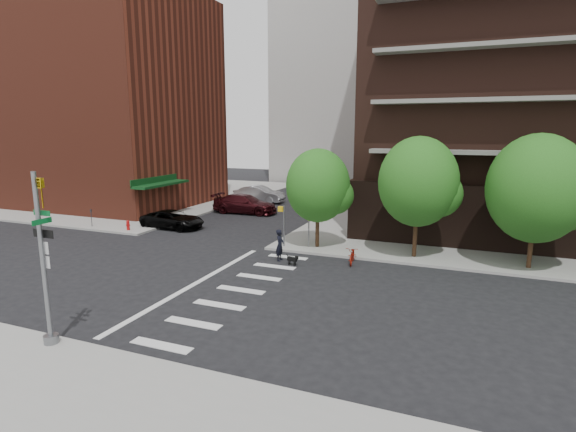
{
  "coord_description": "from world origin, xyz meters",
  "views": [
    {
      "loc": [
        12.59,
        -17.93,
        7.49
      ],
      "look_at": [
        3.0,
        6.0,
        2.5
      ],
      "focal_mm": 28.0,
      "sensor_mm": 36.0,
      "label": 1
    }
  ],
  "objects_px": {
    "traffic_signal": "(45,273)",
    "parked_car_maroon": "(245,204)",
    "parked_car_black": "(173,219)",
    "dog_walker": "(280,245)",
    "fire_hydrant": "(128,225)",
    "parked_car_silver": "(259,194)",
    "scooter": "(353,255)"
  },
  "relations": [
    {
      "from": "parked_car_black",
      "to": "dog_walker",
      "type": "bearing_deg",
      "value": -112.68
    },
    {
      "from": "fire_hydrant",
      "to": "parked_car_black",
      "type": "xyz_separation_m",
      "value": [
        2.3,
        2.29,
        0.14
      ]
    },
    {
      "from": "fire_hydrant",
      "to": "traffic_signal",
      "type": "bearing_deg",
      "value": -56.74
    },
    {
      "from": "dog_walker",
      "to": "parked_car_black",
      "type": "bearing_deg",
      "value": 62.45
    },
    {
      "from": "parked_car_black",
      "to": "fire_hydrant",
      "type": "bearing_deg",
      "value": 136.2
    },
    {
      "from": "traffic_signal",
      "to": "parked_car_black",
      "type": "xyz_separation_m",
      "value": [
        -7.73,
        17.59,
        -2.01
      ]
    },
    {
      "from": "traffic_signal",
      "to": "dog_walker",
      "type": "xyz_separation_m",
      "value": [
        3.29,
        12.69,
        -1.78
      ]
    },
    {
      "from": "parked_car_black",
      "to": "dog_walker",
      "type": "height_order",
      "value": "dog_walker"
    },
    {
      "from": "traffic_signal",
      "to": "scooter",
      "type": "relative_size",
      "value": 3.17
    },
    {
      "from": "traffic_signal",
      "to": "scooter",
      "type": "distance_m",
      "value": 15.7
    },
    {
      "from": "parked_car_black",
      "to": "parked_car_maroon",
      "type": "bearing_deg",
      "value": -15.24
    },
    {
      "from": "traffic_signal",
      "to": "parked_car_maroon",
      "type": "bearing_deg",
      "value": 102.16
    },
    {
      "from": "parked_car_black",
      "to": "traffic_signal",
      "type": "bearing_deg",
      "value": -154.99
    },
    {
      "from": "traffic_signal",
      "to": "parked_car_silver",
      "type": "relative_size",
      "value": 1.14
    },
    {
      "from": "traffic_signal",
      "to": "parked_car_silver",
      "type": "xyz_separation_m",
      "value": [
        -6.91,
        31.34,
        -1.83
      ]
    },
    {
      "from": "parked_car_silver",
      "to": "scooter",
      "type": "bearing_deg",
      "value": -142.06
    },
    {
      "from": "scooter",
      "to": "parked_car_black",
      "type": "bearing_deg",
      "value": 157.38
    },
    {
      "from": "parked_car_silver",
      "to": "parked_car_maroon",
      "type": "bearing_deg",
      "value": -167.46
    },
    {
      "from": "fire_hydrant",
      "to": "parked_car_maroon",
      "type": "xyz_separation_m",
      "value": [
        4.58,
        9.99,
        0.31
      ]
    },
    {
      "from": "parked_car_silver",
      "to": "dog_walker",
      "type": "distance_m",
      "value": 21.26
    },
    {
      "from": "parked_car_maroon",
      "to": "dog_walker",
      "type": "xyz_separation_m",
      "value": [
        8.74,
        -12.59,
        0.06
      ]
    },
    {
      "from": "fire_hydrant",
      "to": "scooter",
      "type": "relative_size",
      "value": 0.39
    },
    {
      "from": "parked_car_maroon",
      "to": "traffic_signal",
      "type": "bearing_deg",
      "value": -169.72
    },
    {
      "from": "traffic_signal",
      "to": "scooter",
      "type": "bearing_deg",
      "value": 61.89
    },
    {
      "from": "parked_car_silver",
      "to": "scooter",
      "type": "relative_size",
      "value": 2.79
    },
    {
      "from": "fire_hydrant",
      "to": "parked_car_black",
      "type": "distance_m",
      "value": 3.25
    },
    {
      "from": "traffic_signal",
      "to": "fire_hydrant",
      "type": "height_order",
      "value": "traffic_signal"
    },
    {
      "from": "traffic_signal",
      "to": "parked_car_silver",
      "type": "height_order",
      "value": "traffic_signal"
    },
    {
      "from": "parked_car_black",
      "to": "parked_car_silver",
      "type": "distance_m",
      "value": 13.78
    },
    {
      "from": "traffic_signal",
      "to": "parked_car_maroon",
      "type": "distance_m",
      "value": 25.93
    },
    {
      "from": "traffic_signal",
      "to": "parked_car_black",
      "type": "bearing_deg",
      "value": 113.73
    },
    {
      "from": "traffic_signal",
      "to": "fire_hydrant",
      "type": "relative_size",
      "value": 8.2
    }
  ]
}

